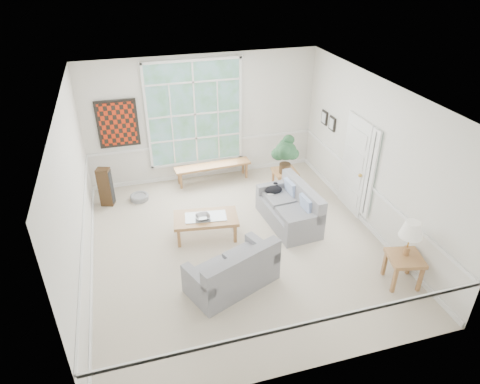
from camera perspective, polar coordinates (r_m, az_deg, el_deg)
name	(u,v)px	position (r m, az deg, el deg)	size (l,w,h in m)	color
floor	(238,244)	(8.42, -0.28, -6.97)	(5.50, 6.00, 0.01)	#BAAC97
ceiling	(237,94)	(7.02, -0.34, 12.95)	(5.50, 6.00, 0.02)	white
wall_back	(203,119)	(10.27, -4.93, 9.71)	(5.50, 0.02, 3.00)	silver
wall_front	(306,290)	(5.30, 8.78, -12.84)	(5.50, 0.02, 3.00)	silver
wall_left	(75,199)	(7.44, -21.14, -0.82)	(0.02, 6.00, 3.00)	silver
wall_right	(375,158)	(8.68, 17.50, 4.37)	(0.02, 6.00, 3.00)	silver
window_back	(195,114)	(10.15, -6.05, 10.30)	(2.30, 0.08, 2.40)	white
entry_door	(354,165)	(9.30, 14.97, 3.44)	(0.08, 0.90, 2.10)	white
door_sidelight	(371,175)	(8.79, 17.03, 2.21)	(0.08, 0.26, 1.90)	white
wall_art	(118,124)	(10.03, -15.99, 8.73)	(0.90, 0.06, 1.10)	maroon
wall_frame_near	(332,124)	(10.01, 12.14, 8.90)	(0.04, 0.26, 0.32)	black
wall_frame_far	(324,118)	(10.34, 11.14, 9.70)	(0.04, 0.26, 0.32)	black
loveseat_right	(289,206)	(8.83, 6.52, -1.83)	(0.81, 1.57, 0.85)	gray
loveseat_front	(232,266)	(7.27, -1.11, -9.85)	(1.51, 0.78, 0.82)	gray
coffee_table	(206,227)	(8.51, -4.53, -4.64)	(1.25, 0.68, 0.46)	#9D6B3D
pewter_bowl	(203,217)	(8.31, -4.98, -3.30)	(0.35, 0.35, 0.09)	gray
window_bench	(213,173)	(10.50, -3.62, 2.57)	(1.86, 0.36, 0.43)	#9D6B3D
end_table	(284,181)	(10.08, 5.95, 1.50)	(0.53, 0.53, 0.53)	#9D6B3D
houseplant	(286,155)	(9.68, 6.10, 4.94)	(0.52, 0.52, 0.89)	#22482A
side_table	(402,270)	(7.89, 20.84, -9.64)	(0.55, 0.55, 0.56)	#9D6B3D
table_lamp	(410,239)	(7.60, 21.67, -5.79)	(0.38, 0.38, 0.65)	white
pet_bed	(139,197)	(10.04, -13.27, -0.67)	(0.43, 0.43, 0.13)	gray
floor_speaker	(106,187)	(9.86, -17.49, 0.65)	(0.28, 0.22, 0.89)	#382513
cat	(274,190)	(9.17, 4.49, 0.31)	(0.38, 0.27, 0.18)	black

